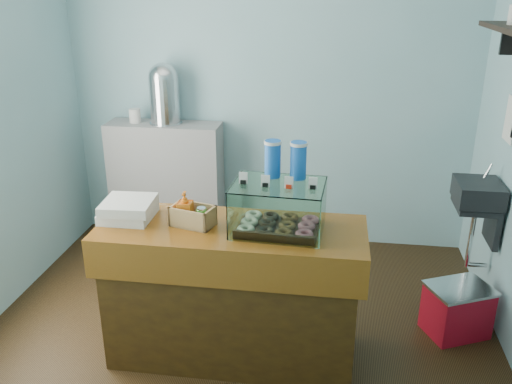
% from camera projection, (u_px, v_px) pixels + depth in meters
% --- Properties ---
extents(ground, '(3.50, 3.50, 0.00)m').
position_uv_depth(ground, '(240.00, 329.00, 3.77)').
color(ground, black).
rests_on(ground, ground).
extents(room_shell, '(3.54, 3.04, 2.82)m').
position_uv_depth(room_shell, '(241.00, 83.00, 3.14)').
color(room_shell, '#7DACB6').
rests_on(room_shell, ground).
extents(counter, '(1.60, 0.60, 0.90)m').
position_uv_depth(counter, '(232.00, 292.00, 3.36)').
color(counter, '#432B0D').
rests_on(counter, ground).
extents(back_shelf, '(1.00, 0.32, 1.10)m').
position_uv_depth(back_shelf, '(167.00, 183.00, 4.90)').
color(back_shelf, gray).
rests_on(back_shelf, ground).
extents(display_case, '(0.55, 0.42, 0.51)m').
position_uv_depth(display_case, '(280.00, 201.00, 3.13)').
color(display_case, '#321B0F').
rests_on(display_case, counter).
extents(condiment_crate, '(0.28, 0.21, 0.20)m').
position_uv_depth(condiment_crate, '(191.00, 213.00, 3.21)').
color(condiment_crate, tan).
rests_on(condiment_crate, counter).
extents(pastry_boxes, '(0.32, 0.32, 0.12)m').
position_uv_depth(pastry_boxes, '(128.00, 209.00, 3.30)').
color(pastry_boxes, silver).
rests_on(pastry_boxes, counter).
extents(coffee_urn, '(0.28, 0.28, 0.52)m').
position_uv_depth(coffee_urn, '(164.00, 92.00, 4.60)').
color(coffee_urn, silver).
rests_on(coffee_urn, back_shelf).
extents(red_cooler, '(0.50, 0.45, 0.36)m').
position_uv_depth(red_cooler, '(457.00, 310.00, 3.67)').
color(red_cooler, red).
rests_on(red_cooler, ground).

